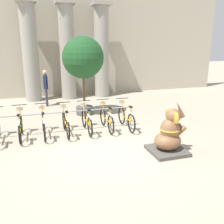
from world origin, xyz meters
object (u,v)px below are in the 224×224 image
Objects in this scene: bicycle_5 at (106,118)px; potted_tree at (83,60)px; bicycle_1 at (20,126)px; bicycle_3 at (66,122)px; bicycle_4 at (87,120)px; bicycle_2 at (44,124)px; person_pedestrian at (46,84)px; bicycle_6 at (126,117)px; elephant_statue at (169,135)px.

potted_tree is (-0.37, 2.20, 1.97)m from bicycle_5.
potted_tree is (2.58, 2.20, 1.97)m from bicycle_1.
bicycle_3 is at bearing -178.09° from bicycle_5.
bicycle_2 is at bearing 179.21° from bicycle_4.
bicycle_6 is at bearing -58.70° from person_pedestrian.
bicycle_3 is 1.47m from bicycle_5.
bicycle_2 is 1.00× the size of bicycle_6.
bicycle_1 is 3.92m from potted_tree.
bicycle_3 is (0.74, -0.05, 0.00)m from bicycle_2.
bicycle_4 is 2.99m from potted_tree.
bicycle_1 is at bearing 179.33° from bicycle_4.
bicycle_6 is at bearing 100.03° from elephant_statue.
bicycle_3 is at bearing -2.02° from bicycle_1.
elephant_statue is 0.85× the size of person_pedestrian.
bicycle_1 is 1.00× the size of bicycle_4.
elephant_statue is at bearing -79.97° from bicycle_6.
potted_tree reaches higher than elephant_statue.
bicycle_5 is 2.71m from elephant_statue.
bicycle_3 is at bearing 137.66° from elephant_statue.
bicycle_2 and bicycle_6 have the same top height.
bicycle_4 is at bearing 2.03° from bicycle_3.
bicycle_2 is at bearing -0.43° from bicycle_1.
potted_tree reaches higher than bicycle_6.
person_pedestrian reaches higher than bicycle_2.
bicycle_5 is 1.13× the size of elephant_statue.
person_pedestrian reaches higher than bicycle_6.
elephant_statue is at bearing -65.59° from person_pedestrian.
bicycle_3 is 1.00× the size of bicycle_4.
bicycle_3 is at bearing -116.11° from potted_tree.
bicycle_1 is at bearing -139.55° from potted_tree.
bicycle_3 is 3.19m from potted_tree.
bicycle_2 is 1.00× the size of bicycle_5.
bicycle_6 is at bearing -1.02° from bicycle_2.
potted_tree reaches higher than bicycle_5.
bicycle_4 is at bearing -0.67° from bicycle_1.
elephant_statue is 5.24m from potted_tree.
bicycle_5 is 1.00× the size of bicycle_6.
bicycle_1 is 1.00× the size of bicycle_6.
bicycle_4 is (2.21, -0.03, 0.00)m from bicycle_1.
potted_tree is (-1.53, 4.65, 1.86)m from elephant_statue.
bicycle_3 is 0.96× the size of person_pedestrian.
person_pedestrian is 2.85m from potted_tree.
bicycle_3 is 0.74m from bicycle_4.
elephant_statue is (1.90, -2.43, 0.11)m from bicycle_4.
elephant_statue is at bearing -35.97° from bicycle_2.
bicycle_6 is 5.07m from person_pedestrian.
bicycle_1 is 1.00× the size of bicycle_2.
bicycle_2 and bicycle_3 have the same top height.
bicycle_4 is (1.47, -0.02, 0.00)m from bicycle_2.
bicycle_3 is 1.00× the size of bicycle_6.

